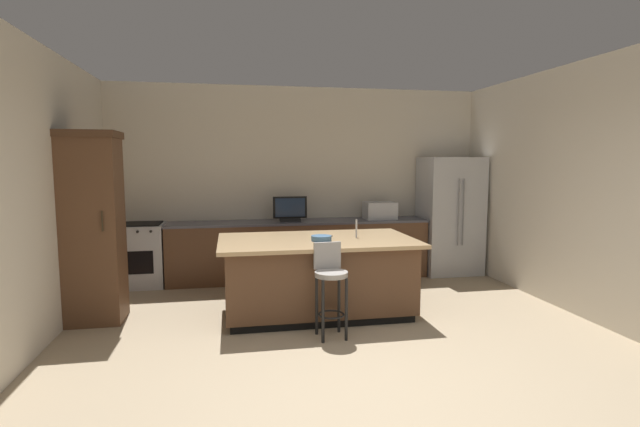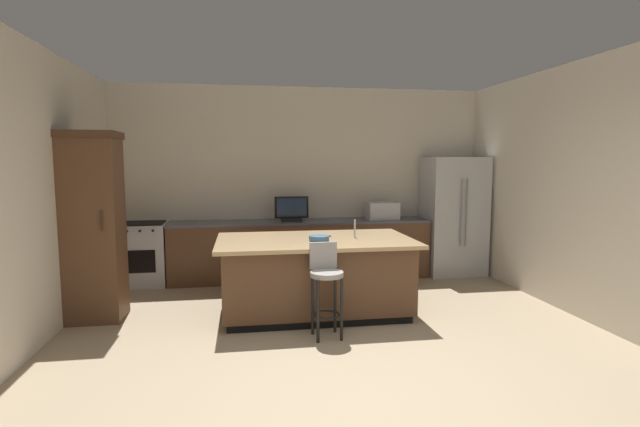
{
  "view_description": "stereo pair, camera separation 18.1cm",
  "coord_description": "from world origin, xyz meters",
  "px_view_note": "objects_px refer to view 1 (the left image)",
  "views": [
    {
      "loc": [
        -1.1,
        -3.42,
        1.81
      ],
      "look_at": [
        0.08,
        2.78,
        1.11
      ],
      "focal_mm": 26.55,
      "sensor_mm": 36.0,
      "label": 1
    },
    {
      "loc": [
        -0.92,
        -3.45,
        1.81
      ],
      "look_at": [
        0.08,
        2.78,
        1.11
      ],
      "focal_mm": 26.55,
      "sensor_mm": 36.0,
      "label": 2
    }
  ],
  "objects_px": {
    "microwave": "(380,210)",
    "tv_monitor": "(290,210)",
    "cell_phone": "(327,236)",
    "kitchen_island": "(317,275)",
    "bar_stool_center": "(330,281)",
    "range_oven": "(136,255)",
    "fruit_bowl": "(321,238)",
    "refrigerator": "(450,215)",
    "cabinet_tower": "(91,224)"
  },
  "relations": [
    {
      "from": "kitchen_island",
      "to": "cabinet_tower",
      "type": "distance_m",
      "value": 2.62
    },
    {
      "from": "kitchen_island",
      "to": "range_oven",
      "type": "xyz_separation_m",
      "value": [
        -2.35,
        1.7,
        0.0
      ]
    },
    {
      "from": "cabinet_tower",
      "to": "microwave",
      "type": "height_order",
      "value": "cabinet_tower"
    },
    {
      "from": "range_oven",
      "to": "fruit_bowl",
      "type": "bearing_deg",
      "value": -38.01
    },
    {
      "from": "cabinet_tower",
      "to": "microwave",
      "type": "bearing_deg",
      "value": 21.51
    },
    {
      "from": "microwave",
      "to": "fruit_bowl",
      "type": "bearing_deg",
      "value": -124.99
    },
    {
      "from": "kitchen_island",
      "to": "microwave",
      "type": "height_order",
      "value": "microwave"
    },
    {
      "from": "refrigerator",
      "to": "cell_phone",
      "type": "height_order",
      "value": "refrigerator"
    },
    {
      "from": "tv_monitor",
      "to": "bar_stool_center",
      "type": "distance_m",
      "value": 2.48
    },
    {
      "from": "range_oven",
      "to": "tv_monitor",
      "type": "distance_m",
      "value": 2.32
    },
    {
      "from": "kitchen_island",
      "to": "cabinet_tower",
      "type": "xyz_separation_m",
      "value": [
        -2.53,
        0.18,
        0.65
      ]
    },
    {
      "from": "cabinet_tower",
      "to": "bar_stool_center",
      "type": "height_order",
      "value": "cabinet_tower"
    },
    {
      "from": "tv_monitor",
      "to": "bar_stool_center",
      "type": "xyz_separation_m",
      "value": [
        0.11,
        -2.42,
        -0.5
      ]
    },
    {
      "from": "tv_monitor",
      "to": "cell_phone",
      "type": "relative_size",
      "value": 3.41
    },
    {
      "from": "refrigerator",
      "to": "range_oven",
      "type": "distance_m",
      "value": 4.87
    },
    {
      "from": "refrigerator",
      "to": "cell_phone",
      "type": "distance_m",
      "value": 2.75
    },
    {
      "from": "cabinet_tower",
      "to": "tv_monitor",
      "type": "distance_m",
      "value": 2.83
    },
    {
      "from": "cabinet_tower",
      "to": "tv_monitor",
      "type": "bearing_deg",
      "value": 31.24
    },
    {
      "from": "refrigerator",
      "to": "fruit_bowl",
      "type": "xyz_separation_m",
      "value": [
        -2.47,
        -1.81,
        -0.01
      ]
    },
    {
      "from": "cabinet_tower",
      "to": "fruit_bowl",
      "type": "relative_size",
      "value": 9.16
    },
    {
      "from": "cabinet_tower",
      "to": "tv_monitor",
      "type": "relative_size",
      "value": 4.19
    },
    {
      "from": "microwave",
      "to": "kitchen_island",
      "type": "bearing_deg",
      "value": -127.89
    },
    {
      "from": "range_oven",
      "to": "bar_stool_center",
      "type": "distance_m",
      "value": 3.41
    },
    {
      "from": "range_oven",
      "to": "refrigerator",
      "type": "bearing_deg",
      "value": -0.58
    },
    {
      "from": "cabinet_tower",
      "to": "bar_stool_center",
      "type": "distance_m",
      "value": 2.76
    },
    {
      "from": "refrigerator",
      "to": "bar_stool_center",
      "type": "xyz_separation_m",
      "value": [
        -2.49,
        -2.43,
        -0.36
      ]
    },
    {
      "from": "cabinet_tower",
      "to": "range_oven",
      "type": "bearing_deg",
      "value": 83.24
    },
    {
      "from": "range_oven",
      "to": "cabinet_tower",
      "type": "xyz_separation_m",
      "value": [
        -0.18,
        -1.52,
        0.65
      ]
    },
    {
      "from": "kitchen_island",
      "to": "bar_stool_center",
      "type": "distance_m",
      "value": 0.79
    },
    {
      "from": "kitchen_island",
      "to": "bar_stool_center",
      "type": "relative_size",
      "value": 2.36
    },
    {
      "from": "tv_monitor",
      "to": "refrigerator",
      "type": "bearing_deg",
      "value": 0.03
    },
    {
      "from": "cell_phone",
      "to": "range_oven",
      "type": "bearing_deg",
      "value": 124.61
    },
    {
      "from": "fruit_bowl",
      "to": "range_oven",
      "type": "bearing_deg",
      "value": 141.99
    },
    {
      "from": "kitchen_island",
      "to": "range_oven",
      "type": "height_order",
      "value": "range_oven"
    },
    {
      "from": "bar_stool_center",
      "to": "fruit_bowl",
      "type": "distance_m",
      "value": 0.71
    },
    {
      "from": "cell_phone",
      "to": "kitchen_island",
      "type": "bearing_deg",
      "value": -153.78
    },
    {
      "from": "bar_stool_center",
      "to": "tv_monitor",
      "type": "bearing_deg",
      "value": 87.98
    },
    {
      "from": "tv_monitor",
      "to": "cabinet_tower",
      "type": "bearing_deg",
      "value": -148.76
    },
    {
      "from": "kitchen_island",
      "to": "bar_stool_center",
      "type": "bearing_deg",
      "value": -90.2
    },
    {
      "from": "refrigerator",
      "to": "microwave",
      "type": "xyz_separation_m",
      "value": [
        -1.17,
        0.05,
        0.1
      ]
    },
    {
      "from": "microwave",
      "to": "tv_monitor",
      "type": "distance_m",
      "value": 1.44
    },
    {
      "from": "range_oven",
      "to": "kitchen_island",
      "type": "bearing_deg",
      "value": -35.84
    },
    {
      "from": "kitchen_island",
      "to": "bar_stool_center",
      "type": "height_order",
      "value": "bar_stool_center"
    },
    {
      "from": "kitchen_island",
      "to": "tv_monitor",
      "type": "bearing_deg",
      "value": 93.93
    },
    {
      "from": "cabinet_tower",
      "to": "kitchen_island",
      "type": "bearing_deg",
      "value": -4.09
    },
    {
      "from": "kitchen_island",
      "to": "refrigerator",
      "type": "xyz_separation_m",
      "value": [
        2.49,
        1.65,
        0.48
      ]
    },
    {
      "from": "refrigerator",
      "to": "fruit_bowl",
      "type": "relative_size",
      "value": 8.02
    },
    {
      "from": "cabinet_tower",
      "to": "tv_monitor",
      "type": "xyz_separation_m",
      "value": [
        2.42,
        1.47,
        -0.03
      ]
    },
    {
      "from": "refrigerator",
      "to": "microwave",
      "type": "distance_m",
      "value": 1.17
    },
    {
      "from": "cell_phone",
      "to": "microwave",
      "type": "bearing_deg",
      "value": 27.89
    }
  ]
}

